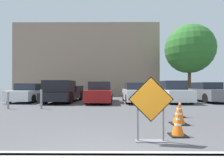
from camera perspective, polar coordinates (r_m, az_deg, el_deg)
name	(u,v)px	position (r m, az deg, el deg)	size (l,w,h in m)	color
ground_plane	(112,102)	(13.09, -0.06, -6.05)	(96.00, 96.00, 0.00)	#4C4C4F
curb_lip	(107,157)	(3.27, -1.66, -22.82)	(24.86, 0.20, 0.14)	#999993
road_closed_sign	(151,105)	(4.17, 12.56, -6.82)	(1.05, 0.20, 1.52)	black
traffic_cone_nearest	(178,125)	(4.95, 20.70, -12.38)	(0.42, 0.42, 0.59)	black
traffic_cone_second	(179,114)	(6.36, 20.97, -9.14)	(0.53, 0.53, 0.70)	black
traffic_cone_third	(180,108)	(7.72, 21.27, -7.36)	(0.38, 0.38, 0.75)	black
parked_car_nearest	(30,93)	(15.25, -25.14, -2.71)	(2.10, 4.10, 1.42)	white
pickup_truck	(63,92)	(13.81, -15.57, -2.65)	(2.20, 5.19, 1.63)	black
parked_car_second	(100,93)	(13.25, -3.91, -2.91)	(1.87, 4.55, 1.55)	maroon
parked_car_third	(137,93)	(13.39, 8.10, -2.95)	(2.02, 4.21, 1.47)	silver
parked_car_fourth	(173,92)	(14.10, 19.37, -2.63)	(1.95, 4.12, 1.63)	silver
parked_car_fifth	(207,93)	(15.62, 28.56, -2.47)	(1.84, 4.18, 1.51)	slate
bollard_nearest	(41,99)	(10.41, -22.10, -4.45)	(0.12, 0.12, 1.06)	gray
bollard_second	(8,100)	(11.24, -30.80, -4.39)	(0.12, 0.12, 0.96)	gray
building_facade_backdrop	(89,62)	(24.18, -7.66, 7.28)	(18.04, 5.00, 8.97)	gray
street_tree_behind_lot	(189,49)	(20.44, 23.95, 10.38)	(5.08, 5.08, 7.63)	#513823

